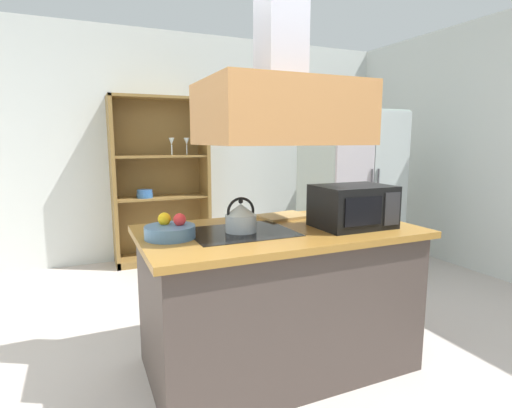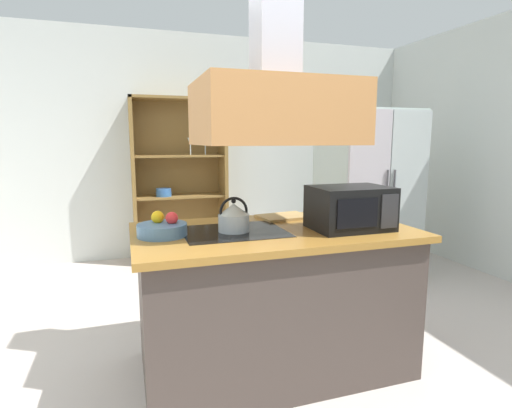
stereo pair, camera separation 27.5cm
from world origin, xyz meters
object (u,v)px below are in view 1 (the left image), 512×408
(refrigerator, at_px, (350,193))
(microwave, at_px, (353,206))
(fruit_bowl, at_px, (170,230))
(dish_cabinet, at_px, (160,190))
(wine_glass_on_counter, at_px, (349,195))
(cutting_board, at_px, (283,216))
(kettle, at_px, (241,218))

(refrigerator, distance_m, microwave, 1.89)
(fruit_bowl, bearing_deg, dish_cabinet, 80.67)
(refrigerator, bearing_deg, wine_glass_on_counter, -127.38)
(refrigerator, height_order, microwave, refrigerator)
(dish_cabinet, bearing_deg, wine_glass_on_counter, -70.24)
(dish_cabinet, distance_m, cutting_board, 2.36)
(refrigerator, distance_m, wine_glass_on_counter, 1.52)
(microwave, relative_size, wine_glass_on_counter, 2.23)
(refrigerator, height_order, cutting_board, refrigerator)
(refrigerator, distance_m, fruit_bowl, 2.59)
(dish_cabinet, bearing_deg, fruit_bowl, -99.33)
(kettle, xyz_separation_m, cutting_board, (0.44, 0.30, -0.08))
(refrigerator, xyz_separation_m, fruit_bowl, (-2.22, -1.34, 0.07))
(microwave, bearing_deg, kettle, 168.14)
(cutting_board, relative_size, microwave, 0.74)
(dish_cabinet, distance_m, kettle, 2.62)
(kettle, height_order, microwave, microwave)
(dish_cabinet, height_order, fruit_bowl, dish_cabinet)
(refrigerator, relative_size, kettle, 8.45)
(refrigerator, xyz_separation_m, microwave, (-1.12, -1.51, 0.16))
(cutting_board, relative_size, fruit_bowl, 1.22)
(dish_cabinet, bearing_deg, microwave, -76.29)
(dish_cabinet, height_order, cutting_board, dish_cabinet)
(dish_cabinet, distance_m, microwave, 2.85)
(kettle, height_order, cutting_board, kettle)
(dish_cabinet, bearing_deg, refrigerator, -34.96)
(dish_cabinet, xyz_separation_m, fruit_bowl, (-0.43, -2.59, 0.09))
(wine_glass_on_counter, bearing_deg, dish_cabinet, 109.76)
(dish_cabinet, distance_m, fruit_bowl, 2.63)
(wine_glass_on_counter, distance_m, fruit_bowl, 1.32)
(dish_cabinet, xyz_separation_m, wine_glass_on_counter, (0.88, -2.45, 0.20))
(fruit_bowl, bearing_deg, wine_glass_on_counter, 6.21)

